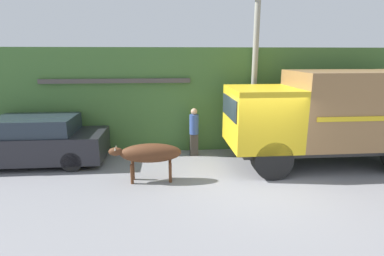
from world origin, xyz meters
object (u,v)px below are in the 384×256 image
(cargo_truck, at_px, (337,113))
(brown_cow, at_px, (149,154))
(pedestrian_on_hill, at_px, (194,130))
(parked_suv, at_px, (34,142))
(utility_pole, at_px, (255,62))

(cargo_truck, height_order, brown_cow, cargo_truck)
(pedestrian_on_hill, bearing_deg, brown_cow, 49.79)
(brown_cow, bearing_deg, parked_suv, 144.15)
(brown_cow, bearing_deg, pedestrian_on_hill, 44.39)
(brown_cow, xyz_separation_m, parked_suv, (-3.99, 1.82, -0.07))
(cargo_truck, distance_m, brown_cow, 6.23)
(brown_cow, bearing_deg, utility_pole, 22.51)
(cargo_truck, xyz_separation_m, parked_suv, (-10.10, 1.03, -1.00))
(cargo_truck, xyz_separation_m, utility_pole, (-2.31, 1.75, 1.62))
(pedestrian_on_hill, xyz_separation_m, utility_pole, (2.27, 0.30, 2.43))
(cargo_truck, bearing_deg, brown_cow, -174.39)
(brown_cow, height_order, pedestrian_on_hill, pedestrian_on_hill)
(brown_cow, relative_size, parked_suv, 0.44)
(brown_cow, xyz_separation_m, utility_pole, (3.80, 2.55, 2.56))
(cargo_truck, relative_size, utility_pole, 1.05)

